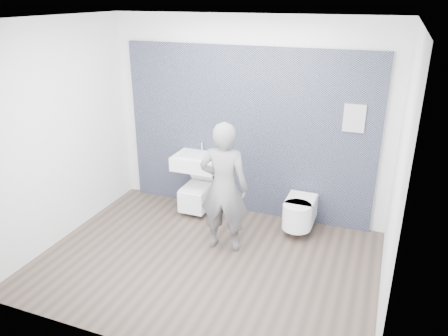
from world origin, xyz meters
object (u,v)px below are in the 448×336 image
at_px(washbasin, 197,162).
at_px(visitor, 224,188).
at_px(toilet_square, 197,195).
at_px(toilet_rounded, 299,212).

distance_m(washbasin, visitor, 1.09).
relative_size(washbasin, visitor, 0.39).
relative_size(washbasin, toilet_square, 0.96).
relative_size(toilet_square, visitor, 0.41).
bearing_deg(toilet_square, washbasin, 90.00).
height_order(toilet_square, visitor, visitor).
xyz_separation_m(toilet_rounded, visitor, (-0.81, -0.72, 0.54)).
bearing_deg(washbasin, toilet_rounded, -3.26).
height_order(washbasin, toilet_rounded, washbasin).
xyz_separation_m(washbasin, visitor, (0.73, -0.81, 0.05)).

